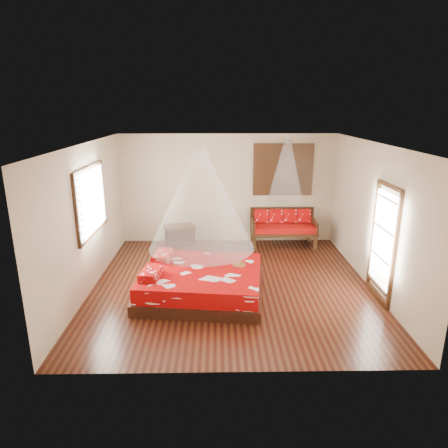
# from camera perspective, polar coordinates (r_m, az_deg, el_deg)

# --- Properties ---
(room) EXTENTS (5.54, 5.54, 2.84)m
(room) POSITION_cam_1_polar(r_m,az_deg,el_deg) (7.64, 1.12, 0.87)
(room) COLOR black
(room) RESTS_ON ground
(bed) EXTENTS (2.48, 2.30, 0.65)m
(bed) POSITION_cam_1_polar(r_m,az_deg,el_deg) (7.67, -3.27, -8.24)
(bed) COLOR black
(bed) RESTS_ON floor
(daybed) EXTENTS (1.64, 0.73, 0.94)m
(daybed) POSITION_cam_1_polar(r_m,az_deg,el_deg) (10.30, 8.43, -0.24)
(daybed) COLOR black
(daybed) RESTS_ON floor
(storage_chest) EXTENTS (0.86, 0.72, 0.51)m
(storage_chest) POSITION_cam_1_polar(r_m,az_deg,el_deg) (10.36, -6.32, -1.58)
(storage_chest) COLOR black
(storage_chest) RESTS_ON floor
(shutter_panel) EXTENTS (1.52, 0.06, 1.32)m
(shutter_panel) POSITION_cam_1_polar(r_m,az_deg,el_deg) (10.33, 8.45, 7.67)
(shutter_panel) COLOR black
(shutter_panel) RESTS_ON wall_back
(window_left) EXTENTS (0.10, 1.74, 1.34)m
(window_left) POSITION_cam_1_polar(r_m,az_deg,el_deg) (8.13, -18.40, 3.15)
(window_left) COLOR black
(window_left) RESTS_ON wall_left
(glazed_door) EXTENTS (0.08, 1.02, 2.16)m
(glazed_door) POSITION_cam_1_polar(r_m,az_deg,el_deg) (7.77, 21.76, -2.64)
(glazed_door) COLOR black
(glazed_door) RESTS_ON floor
(wine_tray) EXTENTS (0.26, 0.26, 0.21)m
(wine_tray) POSITION_cam_1_polar(r_m,az_deg,el_deg) (7.74, 2.17, -5.56)
(wine_tray) COLOR brown
(wine_tray) RESTS_ON bed
(mosquito_net_main) EXTENTS (1.93, 1.93, 1.80)m
(mosquito_net_main) POSITION_cam_1_polar(r_m,az_deg,el_deg) (7.15, -3.30, 3.46)
(mosquito_net_main) COLOR white
(mosquito_net_main) RESTS_ON ceiling
(mosquito_net_daybed) EXTENTS (0.86, 0.86, 1.50)m
(mosquito_net_daybed) POSITION_cam_1_polar(r_m,az_deg,el_deg) (9.86, 8.91, 7.82)
(mosquito_net_daybed) COLOR white
(mosquito_net_daybed) RESTS_ON ceiling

